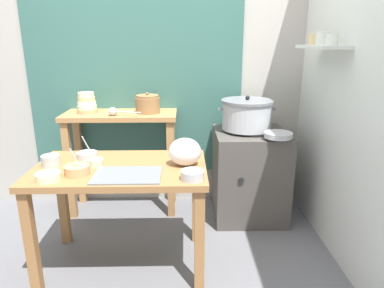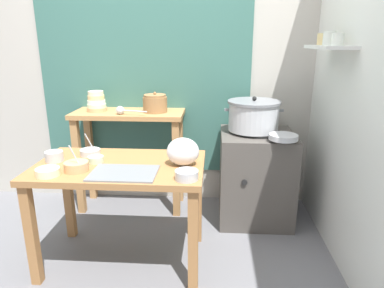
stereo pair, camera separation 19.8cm
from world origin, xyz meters
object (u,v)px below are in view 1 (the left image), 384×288
(prep_bowl_1, at_px, (48,176))
(prep_bowl_2, at_px, (51,160))
(back_shelf_table, at_px, (122,138))
(ladle, at_px, (114,112))
(prep_bowl_3, at_px, (192,175))
(plastic_bag, at_px, (185,152))
(prep_bowl_6, at_px, (95,162))
(stove_block, at_px, (249,174))
(steamer_pot, at_px, (247,114))
(prep_bowl_5, at_px, (77,170))
(prep_bowl_0, at_px, (87,155))
(prep_bowl_4, at_px, (184,152))
(serving_tray, at_px, (127,175))
(wide_pan, at_px, (278,135))
(clay_pot, at_px, (148,104))
(bowl_stack_enamel, at_px, (87,104))
(prep_table, at_px, (121,182))

(prep_bowl_1, height_order, prep_bowl_2, prep_bowl_2)
(back_shelf_table, bearing_deg, ladle, -103.09)
(ladle, bearing_deg, prep_bowl_3, -56.43)
(plastic_bag, distance_m, prep_bowl_6, 0.58)
(stove_block, relative_size, prep_bowl_6, 7.57)
(back_shelf_table, height_order, prep_bowl_1, back_shelf_table)
(steamer_pot, height_order, ladle, steamer_pot)
(plastic_bag, xyz_separation_m, prep_bowl_5, (-0.65, -0.15, -0.06))
(back_shelf_table, height_order, prep_bowl_0, back_shelf_table)
(prep_bowl_0, height_order, prep_bowl_2, prep_bowl_0)
(plastic_bag, bearing_deg, stove_block, 50.93)
(prep_bowl_4, relative_size, prep_bowl_5, 0.67)
(stove_block, xyz_separation_m, prep_bowl_4, (-0.57, -0.50, 0.36))
(serving_tray, height_order, plastic_bag, plastic_bag)
(steamer_pot, xyz_separation_m, prep_bowl_6, (-1.10, -0.69, -0.16))
(wide_pan, bearing_deg, prep_bowl_0, -168.84)
(stove_block, xyz_separation_m, prep_bowl_1, (-1.35, -0.92, 0.36))
(ladle, distance_m, prep_bowl_3, 1.14)
(clay_pot, relative_size, prep_bowl_1, 1.47)
(prep_bowl_5, bearing_deg, back_shelf_table, 84.41)
(stove_block, distance_m, serving_tray, 1.29)
(back_shelf_table, distance_m, prep_bowl_6, 0.80)
(prep_bowl_1, distance_m, prep_bowl_5, 0.17)
(steamer_pot, relative_size, wide_pan, 2.21)
(stove_block, distance_m, clay_pot, 1.06)
(back_shelf_table, height_order, bowl_stack_enamel, bowl_stack_enamel)
(clay_pot, height_order, prep_bowl_1, clay_pot)
(ladle, bearing_deg, bowl_stack_enamel, 154.00)
(prep_bowl_1, bearing_deg, stove_block, 34.36)
(ladle, height_order, prep_bowl_4, ladle)
(bowl_stack_enamel, height_order, wide_pan, bowl_stack_enamel)
(serving_tray, relative_size, prep_bowl_6, 3.88)
(serving_tray, distance_m, prep_bowl_1, 0.45)
(serving_tray, bearing_deg, steamer_pot, 45.79)
(bowl_stack_enamel, bearing_deg, prep_bowl_1, -87.78)
(prep_bowl_2, bearing_deg, steamer_pot, 26.47)
(prep_bowl_3, relative_size, prep_bowl_6, 1.32)
(back_shelf_table, distance_m, clay_pot, 0.38)
(prep_bowl_0, distance_m, prep_bowl_6, 0.17)
(stove_block, bearing_deg, plastic_bag, -129.07)
(wide_pan, xyz_separation_m, prep_bowl_2, (-1.58, -0.42, -0.04))
(bowl_stack_enamel, height_order, prep_bowl_4, bowl_stack_enamel)
(back_shelf_table, relative_size, wide_pan, 4.44)
(wide_pan, bearing_deg, serving_tray, -149.91)
(steamer_pot, bearing_deg, serving_tray, -134.21)
(prep_table, bearing_deg, prep_bowl_3, -26.79)
(prep_table, bearing_deg, prep_bowl_5, -148.40)
(prep_bowl_3, bearing_deg, plastic_bag, 100.28)
(prep_bowl_6, bearing_deg, back_shelf_table, 87.97)
(prep_bowl_4, bearing_deg, prep_bowl_6, -162.88)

